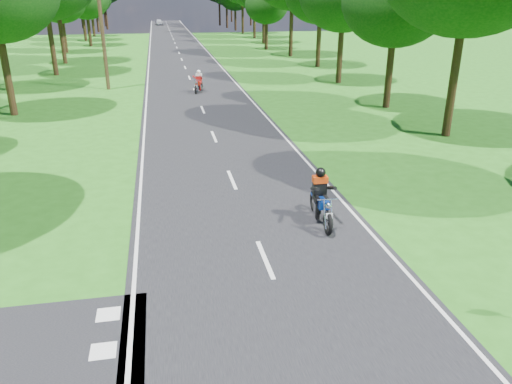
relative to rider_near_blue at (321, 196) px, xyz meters
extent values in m
plane|color=#246316|center=(-2.09, -3.91, -0.85)|extent=(160.00, 160.00, 0.00)
cube|color=black|center=(-2.09, 46.09, -0.84)|extent=(7.00, 140.00, 0.02)
cube|color=silver|center=(-2.09, -1.91, -0.82)|extent=(0.12, 2.00, 0.01)
cube|color=silver|center=(-2.09, 4.09, -0.82)|extent=(0.12, 2.00, 0.01)
cube|color=silver|center=(-2.09, 10.09, -0.82)|extent=(0.12, 2.00, 0.01)
cube|color=silver|center=(-2.09, 16.09, -0.82)|extent=(0.12, 2.00, 0.01)
cube|color=silver|center=(-2.09, 22.09, -0.82)|extent=(0.12, 2.00, 0.01)
cube|color=silver|center=(-2.09, 28.09, -0.82)|extent=(0.12, 2.00, 0.01)
cube|color=silver|center=(-2.09, 34.09, -0.82)|extent=(0.12, 2.00, 0.01)
cube|color=silver|center=(-2.09, 40.09, -0.82)|extent=(0.12, 2.00, 0.01)
cube|color=silver|center=(-2.09, 46.09, -0.82)|extent=(0.12, 2.00, 0.01)
cube|color=silver|center=(-2.09, 52.09, -0.82)|extent=(0.12, 2.00, 0.01)
cube|color=silver|center=(-2.09, 58.09, -0.82)|extent=(0.12, 2.00, 0.01)
cube|color=silver|center=(-2.09, 64.09, -0.82)|extent=(0.12, 2.00, 0.01)
cube|color=silver|center=(-2.09, 70.09, -0.82)|extent=(0.12, 2.00, 0.01)
cube|color=silver|center=(-2.09, 76.09, -0.82)|extent=(0.12, 2.00, 0.01)
cube|color=silver|center=(-2.09, 82.09, -0.82)|extent=(0.12, 2.00, 0.01)
cube|color=silver|center=(-2.09, 88.09, -0.82)|extent=(0.12, 2.00, 0.01)
cube|color=silver|center=(-2.09, 94.09, -0.82)|extent=(0.12, 2.00, 0.01)
cube|color=silver|center=(-2.09, 100.09, -0.82)|extent=(0.12, 2.00, 0.01)
cube|color=silver|center=(-2.09, 106.09, -0.82)|extent=(0.12, 2.00, 0.01)
cube|color=silver|center=(-2.09, 112.09, -0.82)|extent=(0.12, 2.00, 0.01)
cube|color=silver|center=(-5.39, 46.09, -0.82)|extent=(0.10, 140.00, 0.01)
cube|color=silver|center=(1.21, 46.09, -0.82)|extent=(0.10, 140.00, 0.01)
cube|color=silver|center=(-5.89, -4.81, -0.82)|extent=(0.50, 0.50, 0.01)
cube|color=silver|center=(-5.89, -3.61, -0.82)|extent=(0.50, 0.50, 0.01)
cylinder|color=black|center=(-12.67, 16.85, 1.11)|extent=(0.40, 0.40, 3.91)
cylinder|color=black|center=(-15.03, 25.27, 1.05)|extent=(0.40, 0.40, 3.79)
cylinder|color=black|center=(-12.92, 31.69, 1.31)|extent=(0.40, 0.40, 4.32)
cylinder|color=black|center=(-13.35, 39.19, 1.35)|extent=(0.40, 0.40, 4.40)
cylinder|color=black|center=(-14.70, 48.87, 0.75)|extent=(0.40, 0.40, 3.20)
ellipsoid|color=#0B340B|center=(-14.70, 48.87, 4.69)|extent=(5.60, 5.60, 4.76)
cylinder|color=black|center=(-12.84, 56.24, 0.76)|extent=(0.40, 0.40, 3.22)
ellipsoid|color=#0B340B|center=(-12.84, 56.24, 4.73)|extent=(5.64, 5.64, 4.79)
cylinder|color=black|center=(-14.39, 64.01, 0.96)|extent=(0.40, 0.40, 3.61)
cylinder|color=black|center=(-14.03, 71.83, 0.49)|extent=(0.40, 0.40, 2.67)
ellipsoid|color=#0B340B|center=(-14.03, 71.83, 3.77)|extent=(4.67, 4.67, 3.97)
cylinder|color=black|center=(-14.27, 80.99, 0.70)|extent=(0.40, 0.40, 3.09)
cylinder|color=black|center=(-13.32, 87.50, 1.39)|extent=(0.40, 0.40, 4.48)
cylinder|color=black|center=(-14.37, 96.48, 1.20)|extent=(0.40, 0.40, 4.09)
cylinder|color=black|center=(8.97, 8.29, 1.43)|extent=(0.40, 0.40, 4.56)
cylinder|color=black|center=(8.83, 14.78, 0.90)|extent=(0.40, 0.40, 3.49)
ellipsoid|color=#0B340B|center=(8.83, 14.78, 5.20)|extent=(6.12, 6.12, 5.20)
cylinder|color=black|center=(8.97, 23.67, 1.00)|extent=(0.40, 0.40, 3.69)
cylinder|color=black|center=(10.08, 32.51, 1.02)|extent=(0.40, 0.40, 3.74)
cylinder|color=black|center=(9.62, 40.81, 1.47)|extent=(0.40, 0.40, 4.64)
cylinder|color=black|center=(8.46, 48.01, 0.61)|extent=(0.40, 0.40, 2.91)
ellipsoid|color=#0B340B|center=(8.46, 48.01, 4.19)|extent=(5.09, 5.09, 4.33)
cylinder|color=black|center=(9.67, 55.49, 1.09)|extent=(0.40, 0.40, 3.88)
cylinder|color=black|center=(10.00, 63.96, 1.24)|extent=(0.40, 0.40, 4.18)
cylinder|color=black|center=(9.71, 72.92, 1.47)|extent=(0.40, 0.40, 4.63)
cylinder|color=black|center=(9.59, 80.21, 0.83)|extent=(0.40, 0.40, 3.36)
cylinder|color=black|center=(9.05, 87.43, 1.20)|extent=(0.40, 0.40, 4.09)
cylinder|color=black|center=(8.59, 95.19, 1.39)|extent=(0.40, 0.40, 4.48)
cylinder|color=black|center=(-16.09, 106.09, 1.07)|extent=(0.40, 0.40, 3.84)
cylinder|color=black|center=(12.91, 108.09, 1.23)|extent=(0.40, 0.40, 4.16)
cylinder|color=black|center=(-18.09, 91.09, 0.91)|extent=(0.40, 0.40, 3.52)
cylinder|color=black|center=(14.91, 94.09, 1.39)|extent=(0.40, 0.40, 4.48)
cylinder|color=#382616|center=(-8.09, 24.09, 3.15)|extent=(0.26, 0.26, 8.00)
imported|color=silver|center=(-3.75, 98.69, -0.21)|extent=(1.83, 3.76, 1.24)
camera|label=1|loc=(-4.45, -13.00, 5.61)|focal=35.00mm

